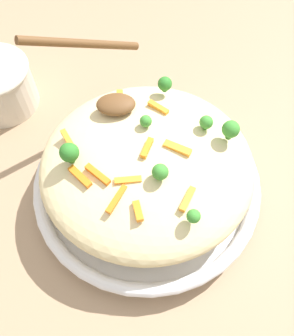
# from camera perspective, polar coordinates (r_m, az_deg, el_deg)

# --- Properties ---
(ground_plane) EXTENTS (2.40, 2.40, 0.00)m
(ground_plane) POSITION_cam_1_polar(r_m,az_deg,el_deg) (0.60, 0.00, -3.56)
(ground_plane) COLOR #9E7F60
(serving_bowl) EXTENTS (0.35, 0.35, 0.04)m
(serving_bowl) POSITION_cam_1_polar(r_m,az_deg,el_deg) (0.58, 0.00, -2.48)
(serving_bowl) COLOR silver
(serving_bowl) RESTS_ON ground_plane
(pasta_mound) EXTENTS (0.31, 0.29, 0.08)m
(pasta_mound) POSITION_cam_1_polar(r_m,az_deg,el_deg) (0.53, 0.00, 0.37)
(pasta_mound) COLOR beige
(pasta_mound) RESTS_ON serving_bowl
(carrot_piece_0) EXTENTS (0.04, 0.01, 0.01)m
(carrot_piece_0) POSITION_cam_1_polar(r_m,az_deg,el_deg) (0.47, -2.94, -1.90)
(carrot_piece_0) COLOR orange
(carrot_piece_0) RESTS_ON pasta_mound
(carrot_piece_1) EXTENTS (0.02, 0.03, 0.01)m
(carrot_piece_1) POSITION_cam_1_polar(r_m,az_deg,el_deg) (0.49, 0.41, 2.63)
(carrot_piece_1) COLOR orange
(carrot_piece_1) RESTS_ON pasta_mound
(carrot_piece_2) EXTENTS (0.01, 0.04, 0.01)m
(carrot_piece_2) POSITION_cam_1_polar(r_m,az_deg,el_deg) (0.55, -4.27, 10.21)
(carrot_piece_2) COLOR orange
(carrot_piece_2) RESTS_ON pasta_mound
(carrot_piece_3) EXTENTS (0.03, 0.03, 0.01)m
(carrot_piece_3) POSITION_cam_1_polar(r_m,az_deg,el_deg) (0.54, 1.73, 9.27)
(carrot_piece_3) COLOR orange
(carrot_piece_3) RESTS_ON pasta_mound
(carrot_piece_4) EXTENTS (0.03, 0.03, 0.01)m
(carrot_piece_4) POSITION_cam_1_polar(r_m,az_deg,el_deg) (0.49, -10.25, -1.29)
(carrot_piece_4) COLOR orange
(carrot_piece_4) RESTS_ON pasta_mound
(carrot_piece_5) EXTENTS (0.04, 0.03, 0.01)m
(carrot_piece_5) POSITION_cam_1_polar(r_m,az_deg,el_deg) (0.49, 4.73, 2.61)
(carrot_piece_5) COLOR orange
(carrot_piece_5) RESTS_ON pasta_mound
(carrot_piece_6) EXTENTS (0.01, 0.03, 0.01)m
(carrot_piece_6) POSITION_cam_1_polar(r_m,az_deg,el_deg) (0.45, -1.39, -6.65)
(carrot_piece_6) COLOR orange
(carrot_piece_6) RESTS_ON pasta_mound
(carrot_piece_7) EXTENTS (0.03, 0.04, 0.01)m
(carrot_piece_7) POSITION_cam_1_polar(r_m,az_deg,el_deg) (0.46, -4.69, -4.78)
(carrot_piece_7) COLOR orange
(carrot_piece_7) RESTS_ON pasta_mound
(carrot_piece_8) EXTENTS (0.02, 0.03, 0.01)m
(carrot_piece_8) POSITION_cam_1_polar(r_m,az_deg,el_deg) (0.46, 6.22, -4.77)
(carrot_piece_8) COLOR orange
(carrot_piece_8) RESTS_ON pasta_mound
(carrot_piece_9) EXTENTS (0.03, 0.03, 0.01)m
(carrot_piece_9) POSITION_cam_1_polar(r_m,az_deg,el_deg) (0.48, -7.57, -0.99)
(carrot_piece_9) COLOR orange
(carrot_piece_9) RESTS_ON pasta_mound
(carrot_piece_10) EXTENTS (0.02, 0.03, 0.01)m
(carrot_piece_10) POSITION_cam_1_polar(r_m,az_deg,el_deg) (0.52, -12.20, 4.56)
(carrot_piece_10) COLOR orange
(carrot_piece_10) RESTS_ON pasta_mound
(broccoli_floret_0) EXTENTS (0.02, 0.02, 0.02)m
(broccoli_floret_0) POSITION_cam_1_polar(r_m,az_deg,el_deg) (0.51, -0.71, 7.18)
(broccoli_floret_0) COLOR #377928
(broccoli_floret_0) RESTS_ON pasta_mound
(broccoli_floret_1) EXTENTS (0.02, 0.02, 0.02)m
(broccoli_floret_1) POSITION_cam_1_polar(r_m,az_deg,el_deg) (0.52, 9.08, 6.93)
(broccoli_floret_1) COLOR #377928
(broccoli_floret_1) RESTS_ON pasta_mound
(broccoli_floret_2) EXTENTS (0.02, 0.02, 0.02)m
(broccoli_floret_2) POSITION_cam_1_polar(r_m,az_deg,el_deg) (0.45, 7.16, -7.36)
(broccoli_floret_2) COLOR #377928
(broccoli_floret_2) RESTS_ON pasta_mound
(broccoli_floret_3) EXTENTS (0.02, 0.02, 0.02)m
(broccoli_floret_3) POSITION_cam_1_polar(r_m,az_deg,el_deg) (0.56, 2.76, 12.76)
(broccoli_floret_3) COLOR #296820
(broccoli_floret_3) RESTS_ON pasta_mound
(broccoli_floret_4) EXTENTS (0.02, 0.02, 0.03)m
(broccoli_floret_4) POSITION_cam_1_polar(r_m,az_deg,el_deg) (0.46, 2.04, -0.65)
(broccoli_floret_4) COLOR #377928
(broccoli_floret_4) RESTS_ON pasta_mound
(broccoli_floret_5) EXTENTS (0.02, 0.02, 0.03)m
(broccoli_floret_5) POSITION_cam_1_polar(r_m,az_deg,el_deg) (0.51, 12.74, 5.79)
(broccoli_floret_5) COLOR #377928
(broccoli_floret_5) RESTS_ON pasta_mound
(broccoli_floret_6) EXTENTS (0.03, 0.03, 0.03)m
(broccoli_floret_6) POSITION_cam_1_polar(r_m,az_deg,el_deg) (0.49, -11.84, 2.32)
(broccoli_floret_6) COLOR #296820
(broccoli_floret_6) RESTS_ON pasta_mound
(serving_spoon) EXTENTS (0.16, 0.14, 0.10)m
(serving_spoon) POSITION_cam_1_polar(r_m,az_deg,el_deg) (0.54, -6.83, 13.35)
(serving_spoon) COLOR brown
(serving_spoon) RESTS_ON pasta_mound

